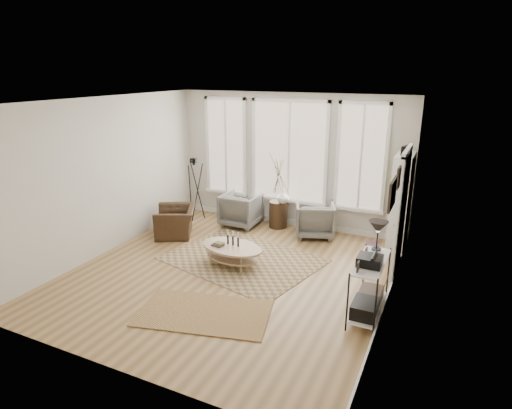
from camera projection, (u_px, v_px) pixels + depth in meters
The scene contains 17 objects.
room at pixel (231, 194), 6.95m from camera, with size 5.50×5.54×2.90m.
bay_window at pixel (289, 154), 9.22m from camera, with size 4.14×0.12×2.24m.
door at pixel (401, 213), 6.98m from camera, with size 0.09×1.06×2.22m.
bookcase at pixel (401, 203), 8.01m from camera, with size 0.31×0.85×2.06m.
low_shelf at pixel (370, 282), 5.99m from camera, with size 0.38×1.08×1.30m.
wall_art at pixel (394, 189), 5.52m from camera, with size 0.04×0.88×0.44m.
rug_main at pixel (242, 259), 7.88m from camera, with size 2.63×1.97×0.01m, color brown.
rug_runner at pixel (204, 313), 6.15m from camera, with size 1.87×1.04×0.01m, color brown.
coffee_table at pixel (231, 250), 7.59m from camera, with size 1.27×0.90×0.54m.
armchair_left at pixel (241, 209), 9.53m from camera, with size 0.79×0.82×0.74m, color slate.
armchair_right at pixel (315, 219), 8.93m from camera, with size 0.78×0.80×0.73m, color slate.
side_table at pixel (278, 192), 9.29m from camera, with size 0.40×0.40×1.66m.
vase at pixel (283, 197), 9.22m from camera, with size 0.26×0.26×0.27m, color silver.
accent_chair at pixel (176, 221), 9.00m from camera, with size 0.80×0.91×0.59m, color #372516.
tripod_camera at pixel (195, 191), 9.87m from camera, with size 0.50×0.50×1.43m.
book_stack_near at pixel (372, 249), 8.12m from camera, with size 0.23×0.29×0.19m, color maroon.
book_stack_far at pixel (369, 257), 7.85m from camera, with size 0.17×0.22×0.14m, color maroon.
Camera 1 is at (3.21, -5.85, 3.37)m, focal length 30.00 mm.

